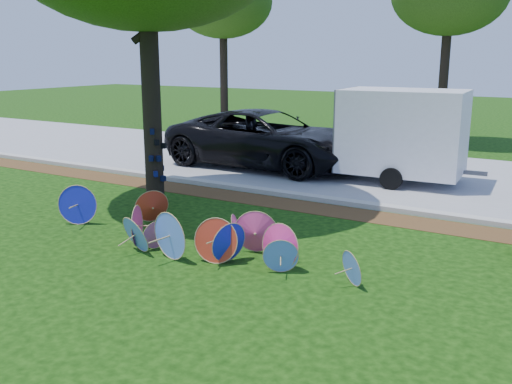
% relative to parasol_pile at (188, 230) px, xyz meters
% --- Properties ---
extents(ground, '(90.00, 90.00, 0.00)m').
position_rel_parasol_pile_xyz_m(ground, '(0.13, -0.63, -0.38)').
color(ground, black).
rests_on(ground, ground).
extents(mulch_strip, '(90.00, 1.00, 0.01)m').
position_rel_parasol_pile_xyz_m(mulch_strip, '(0.13, 3.87, -0.38)').
color(mulch_strip, '#472D16').
rests_on(mulch_strip, ground).
extents(curb, '(90.00, 0.30, 0.12)m').
position_rel_parasol_pile_xyz_m(curb, '(0.13, 4.57, -0.32)').
color(curb, '#B7B5AD').
rests_on(curb, ground).
extents(street, '(90.00, 8.00, 0.01)m').
position_rel_parasol_pile_xyz_m(street, '(0.13, 8.72, -0.38)').
color(street, gray).
rests_on(street, ground).
extents(parasol_pile, '(7.00, 2.24, 0.88)m').
position_rel_parasol_pile_xyz_m(parasol_pile, '(0.00, 0.00, 0.00)').
color(parasol_pile, '#5A81E7').
rests_on(parasol_pile, ground).
extents(black_van, '(6.56, 3.13, 1.81)m').
position_rel_parasol_pile_xyz_m(black_van, '(-2.74, 7.72, 0.52)').
color(black_van, black).
rests_on(black_van, ground).
extents(cargo_trailer, '(3.39, 2.26, 2.89)m').
position_rel_parasol_pile_xyz_m(cargo_trailer, '(1.65, 7.68, 1.06)').
color(cargo_trailer, silver).
rests_on(cargo_trailer, ground).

